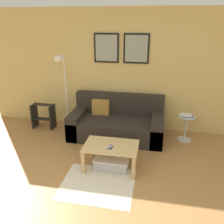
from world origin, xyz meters
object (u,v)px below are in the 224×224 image
(side_table, at_px, (186,126))
(storage_bin, at_px, (112,161))
(book_stack, at_px, (187,115))
(floor_lamp, at_px, (63,82))
(step_stool, at_px, (43,115))
(couch, at_px, (117,123))
(cell_phone, at_px, (111,147))
(coffee_table, at_px, (111,150))
(remote_control, at_px, (110,147))

(side_table, bearing_deg, storage_bin, -136.61)
(side_table, relative_size, book_stack, 2.16)
(floor_lamp, bearing_deg, book_stack, -1.83)
(floor_lamp, bearing_deg, step_stool, -174.01)
(couch, bearing_deg, cell_phone, -84.59)
(side_table, relative_size, step_stool, 0.96)
(coffee_table, distance_m, cell_phone, 0.10)
(couch, relative_size, cell_phone, 13.56)
(storage_bin, height_order, cell_phone, cell_phone)
(couch, xyz_separation_m, step_stool, (-1.69, 0.07, 0.02))
(side_table, xyz_separation_m, book_stack, (-0.01, -0.00, 0.23))
(cell_phone, height_order, step_stool, step_stool)
(floor_lamp, xyz_separation_m, side_table, (2.59, -0.08, -0.76))
(storage_bin, bearing_deg, cell_phone, -94.13)
(remote_control, bearing_deg, coffee_table, 117.90)
(floor_lamp, distance_m, side_table, 2.70)
(coffee_table, distance_m, step_stool, 2.20)
(remote_control, height_order, step_stool, step_stool)
(step_stool, bearing_deg, remote_control, -36.73)
(floor_lamp, height_order, book_stack, floor_lamp)
(couch, bearing_deg, book_stack, 1.59)
(remote_control, bearing_deg, floor_lamp, 165.49)
(cell_phone, bearing_deg, step_stool, 151.96)
(storage_bin, bearing_deg, book_stack, 43.52)
(coffee_table, relative_size, remote_control, 5.82)
(coffee_table, distance_m, storage_bin, 0.24)
(step_stool, bearing_deg, side_table, -0.53)
(couch, xyz_separation_m, cell_phone, (0.12, -1.25, 0.15))
(storage_bin, bearing_deg, couch, 96.11)
(coffee_table, height_order, side_table, side_table)
(cell_phone, bearing_deg, side_table, 53.33)
(couch, distance_m, remote_control, 1.28)
(couch, distance_m, floor_lamp, 1.43)
(side_table, bearing_deg, floor_lamp, 178.20)
(coffee_table, distance_m, floor_lamp, 1.99)
(book_stack, bearing_deg, remote_control, -134.50)
(floor_lamp, xyz_separation_m, step_stool, (-0.50, -0.05, -0.78))
(step_stool, bearing_deg, book_stack, -0.55)
(couch, height_order, coffee_table, couch)
(book_stack, height_order, remote_control, book_stack)
(storage_bin, height_order, step_stool, step_stool)
(book_stack, bearing_deg, cell_phone, -134.64)
(side_table, bearing_deg, step_stool, 179.47)
(book_stack, xyz_separation_m, remote_control, (-1.29, -1.31, -0.12))
(step_stool, bearing_deg, coffee_table, -35.00)
(floor_lamp, bearing_deg, couch, -5.82)
(coffee_table, relative_size, book_stack, 3.58)
(side_table, xyz_separation_m, cell_phone, (-1.28, -1.29, 0.11))
(floor_lamp, relative_size, remote_control, 10.90)
(couch, relative_size, book_stack, 7.80)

